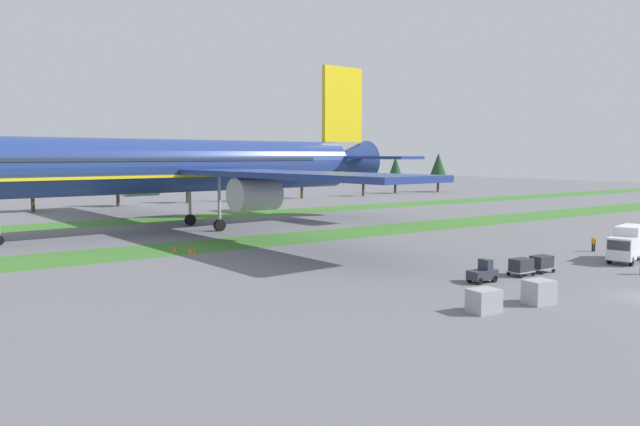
{
  "coord_description": "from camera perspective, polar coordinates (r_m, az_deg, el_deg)",
  "views": [
    {
      "loc": [
        -46.12,
        -23.02,
        10.7
      ],
      "look_at": [
        -5.41,
        35.41,
        4.0
      ],
      "focal_mm": 34.19,
      "sensor_mm": 36.0,
      "label": 1
    }
  ],
  "objects": [
    {
      "name": "cargo_dolly_second",
      "position": [
        59.75,
        20.02,
        -4.38
      ],
      "size": [
        2.23,
        1.54,
        1.55
      ],
      "rotation": [
        0.0,
        0.0,
        1.55
      ],
      "color": "#A3A3A8",
      "rests_on": "ground"
    },
    {
      "name": "uld_container_0",
      "position": [
        43.56,
        15.08,
        -7.94
      ],
      "size": [
        2.15,
        1.79,
        1.62
      ],
      "primitive_type": "cube",
      "rotation": [
        0.0,
        0.0,
        -0.1
      ],
      "color": "#A3A3A8",
      "rests_on": "ground"
    },
    {
      "name": "catering_truck",
      "position": [
        69.27,
        26.93,
        -2.47
      ],
      "size": [
        7.3,
        3.86,
        3.58
      ],
      "rotation": [
        0.0,
        0.0,
        1.81
      ],
      "color": "silver",
      "rests_on": "ground"
    },
    {
      "name": "cargo_dolly_lead",
      "position": [
        57.45,
        18.31,
        -4.7
      ],
      "size": [
        2.23,
        1.54,
        1.55
      ],
      "rotation": [
        0.0,
        0.0,
        1.55
      ],
      "color": "#A3A3A8",
      "rests_on": "ground"
    },
    {
      "name": "grass_strip_far",
      "position": [
        109.88,
        -9.87,
        -0.29
      ],
      "size": [
        320.0,
        10.16,
        0.01
      ],
      "primitive_type": "cube",
      "color": "#3D752D",
      "rests_on": "ground"
    },
    {
      "name": "distant_tree_line",
      "position": [
        138.66,
        -13.2,
        3.64
      ],
      "size": [
        176.94,
        9.76,
        12.14
      ],
      "color": "#4C3823",
      "rests_on": "ground"
    },
    {
      "name": "grass_strip_near",
      "position": [
        81.91,
        -0.26,
        -2.13
      ],
      "size": [
        320.0,
        10.16,
        0.01
      ],
      "primitive_type": "cube",
      "color": "#3D752D",
      "rests_on": "ground"
    },
    {
      "name": "ground_crew_marshaller",
      "position": [
        74.89,
        24.23,
        -2.59
      ],
      "size": [
        0.36,
        0.56,
        1.74
      ],
      "rotation": [
        0.0,
        0.0,
        4.74
      ],
      "color": "black",
      "rests_on": "ground"
    },
    {
      "name": "taxiway_marker_0",
      "position": [
        68.84,
        -11.68,
        -3.4
      ],
      "size": [
        0.44,
        0.44,
        0.66
      ],
      "primitive_type": "cone",
      "color": "orange",
      "rests_on": "ground"
    },
    {
      "name": "taxiway_marker_1",
      "position": [
        70.16,
        -13.44,
        -3.27
      ],
      "size": [
        0.44,
        0.44,
        0.66
      ],
      "primitive_type": "cone",
      "color": "orange",
      "rests_on": "ground"
    },
    {
      "name": "uld_container_1",
      "position": [
        47.18,
        19.81,
        -6.97
      ],
      "size": [
        2.16,
        1.81,
        1.74
      ],
      "primitive_type": "cube",
      "rotation": [
        0.0,
        0.0,
        -0.11
      ],
      "color": "#A3A3A8",
      "rests_on": "ground"
    },
    {
      "name": "baggage_tug",
      "position": [
        53.64,
        15.0,
        -5.43
      ],
      "size": [
        2.62,
        1.35,
        1.97
      ],
      "rotation": [
        0.0,
        0.0,
        1.55
      ],
      "color": "#2D333D",
      "rests_on": "ground"
    },
    {
      "name": "taxiway_marker_2",
      "position": [
        68.74,
        -12.06,
        -3.44
      ],
      "size": [
        0.44,
        0.44,
        0.61
      ],
      "primitive_type": "cone",
      "color": "orange",
      "rests_on": "ground"
    },
    {
      "name": "airliner",
      "position": [
        90.09,
        -12.28,
        4.36
      ],
      "size": [
        70.48,
        86.87,
        25.9
      ],
      "rotation": [
        0.0,
        0.0,
        1.64
      ],
      "color": "navy",
      "rests_on": "ground"
    }
  ]
}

